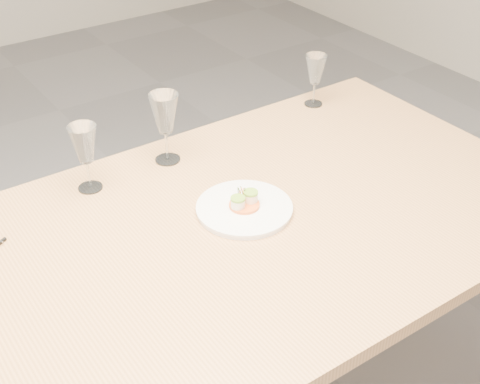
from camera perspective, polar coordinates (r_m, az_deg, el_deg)
dining_table at (r=1.64m, az=-9.61°, el=-8.49°), size 2.40×1.00×0.75m
dinner_plate at (r=1.76m, az=0.38°, el=-1.34°), size 0.26×0.26×0.07m
wine_glass_0 at (r=1.83m, az=-13.15°, el=3.87°), size 0.08×0.08×0.19m
wine_glass_1 at (r=1.92m, az=-6.45°, el=6.55°), size 0.09×0.09×0.21m
wine_glass_2 at (r=2.27m, az=6.46°, el=10.26°), size 0.07×0.07×0.18m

